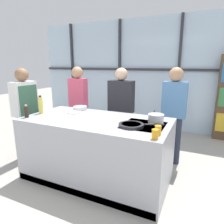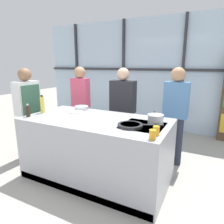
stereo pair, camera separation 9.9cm
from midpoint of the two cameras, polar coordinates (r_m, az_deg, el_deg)
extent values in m
plane|color=#ADA89E|center=(3.21, -5.31, -17.91)|extent=(18.00, 18.00, 0.00)
cube|color=silver|center=(5.32, 9.60, 10.40)|extent=(6.40, 0.04, 2.80)
cube|color=#2D2D33|center=(5.26, 9.51, 11.90)|extent=(6.40, 0.06, 0.06)
cube|color=#2D2D33|center=(6.29, -11.60, 10.77)|extent=(0.06, 0.06, 2.80)
cube|color=#2D2D33|center=(5.52, 1.62, 10.69)|extent=(0.06, 0.06, 2.80)
cube|color=#2D2D33|center=(5.12, 17.89, 9.83)|extent=(0.06, 0.06, 2.80)
cube|color=#A8AAB2|center=(3.00, -5.50, -10.43)|extent=(2.08, 1.04, 0.92)
cube|color=black|center=(2.58, 7.94, -3.84)|extent=(0.52, 0.52, 0.01)
cube|color=black|center=(2.83, -10.83, -21.69)|extent=(2.04, 0.03, 0.10)
cylinder|color=#38383D|center=(2.50, 4.36, -4.24)|extent=(0.13, 0.13, 0.01)
cylinder|color=#38383D|center=(2.43, 9.91, -4.94)|extent=(0.13, 0.13, 0.01)
cylinder|color=#38383D|center=(2.73, 6.20, -2.77)|extent=(0.13, 0.13, 0.01)
cylinder|color=#38383D|center=(2.66, 11.31, -3.37)|extent=(0.13, 0.13, 0.01)
cylinder|color=black|center=(4.02, -22.48, -5.95)|extent=(0.14, 0.14, 0.81)
cylinder|color=black|center=(3.90, -24.60, -6.76)|extent=(0.14, 0.14, 0.81)
cube|color=white|center=(3.80, -24.50, 3.55)|extent=(0.20, 0.44, 0.58)
sphere|color=#8C6647|center=(3.75, -25.10, 9.61)|extent=(0.23, 0.23, 0.23)
cube|color=#38664C|center=(3.75, -23.09, 0.31)|extent=(0.02, 0.37, 0.88)
cylinder|color=#232838|center=(4.20, -9.06, -4.17)|extent=(0.12, 0.12, 0.81)
cylinder|color=#232838|center=(4.30, -10.90, -3.87)|extent=(0.12, 0.12, 0.81)
cube|color=#DB4C6B|center=(4.10, -10.38, 5.35)|extent=(0.37, 0.17, 0.59)
sphere|color=tan|center=(4.06, -10.63, 11.04)|extent=(0.23, 0.23, 0.23)
cylinder|color=black|center=(3.78, 3.21, -6.12)|extent=(0.15, 0.15, 0.81)
cylinder|color=black|center=(3.86, 0.36, -5.70)|extent=(0.15, 0.15, 0.81)
cube|color=#232328|center=(3.65, 1.85, 4.42)|extent=(0.46, 0.21, 0.58)
sphere|color=#D8AD8C|center=(3.60, 1.90, 10.76)|extent=(0.23, 0.23, 0.23)
cylinder|color=#232838|center=(3.57, 17.25, -7.88)|extent=(0.12, 0.12, 0.81)
cylinder|color=#232838|center=(3.59, 14.48, -7.55)|extent=(0.12, 0.12, 0.81)
cube|color=#4C7AAD|center=(3.40, 16.62, 3.37)|extent=(0.39, 0.17, 0.59)
sphere|color=tan|center=(3.35, 17.09, 10.23)|extent=(0.23, 0.23, 0.23)
cylinder|color=#232326|center=(2.49, 4.37, -3.76)|extent=(0.31, 0.31, 0.04)
cylinder|color=#B26B2D|center=(2.49, 4.38, -3.46)|extent=(0.24, 0.24, 0.01)
cylinder|color=#232326|center=(2.52, 10.82, -3.57)|extent=(0.24, 0.12, 0.02)
cylinder|color=silver|center=(2.64, 11.37, -1.96)|extent=(0.20, 0.20, 0.13)
cylinder|color=silver|center=(2.63, 11.43, -0.71)|extent=(0.21, 0.21, 0.01)
cylinder|color=black|center=(2.82, 11.12, -0.13)|extent=(0.07, 0.18, 0.02)
cylinder|color=white|center=(3.25, -11.50, -0.08)|extent=(0.24, 0.24, 0.01)
cylinder|color=silver|center=(3.43, -9.90, 1.11)|extent=(0.23, 0.23, 0.06)
cylinder|color=#4C4C51|center=(3.43, -9.91, 1.53)|extent=(0.19, 0.19, 0.01)
cylinder|color=#E0CC4C|center=(3.33, -20.51, 1.81)|extent=(0.07, 0.07, 0.26)
cylinder|color=black|center=(3.31, -20.72, 4.21)|extent=(0.04, 0.04, 0.02)
cylinder|color=#332319|center=(3.17, -24.08, -0.02)|extent=(0.06, 0.06, 0.16)
sphere|color=#B2B2B7|center=(3.15, -24.25, 1.69)|extent=(0.03, 0.03, 0.03)
cylinder|color=orange|center=(2.11, 10.90, -6.23)|extent=(0.07, 0.07, 0.10)
cylinder|color=orange|center=(2.24, 11.77, -5.11)|extent=(0.07, 0.07, 0.10)
camera|label=1|loc=(0.05, -91.01, -0.24)|focal=32.00mm
camera|label=2|loc=(0.05, 88.99, 0.24)|focal=32.00mm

